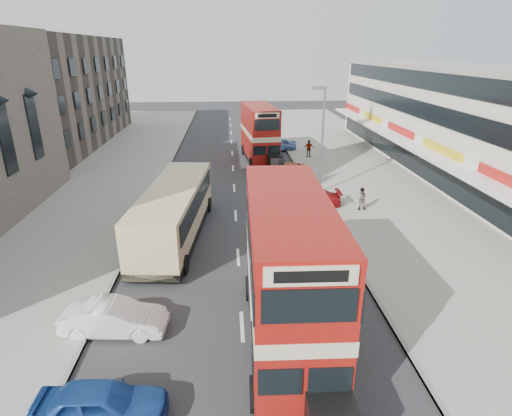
# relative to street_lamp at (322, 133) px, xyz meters

# --- Properties ---
(ground) EXTENTS (160.00, 160.00, 0.00)m
(ground) POSITION_rel_street_lamp_xyz_m (-6.52, -18.00, -4.78)
(ground) COLOR #28282B
(ground) RESTS_ON ground
(road_surface) EXTENTS (12.00, 90.00, 0.01)m
(road_surface) POSITION_rel_street_lamp_xyz_m (-6.52, 2.00, -4.78)
(road_surface) COLOR #28282B
(road_surface) RESTS_ON ground
(pavement_right) EXTENTS (12.00, 90.00, 0.15)m
(pavement_right) POSITION_rel_street_lamp_xyz_m (5.48, 2.00, -4.71)
(pavement_right) COLOR gray
(pavement_right) RESTS_ON ground
(pavement_left) EXTENTS (12.00, 90.00, 0.15)m
(pavement_left) POSITION_rel_street_lamp_xyz_m (-18.52, 2.00, -4.71)
(pavement_left) COLOR gray
(pavement_left) RESTS_ON ground
(kerb_left) EXTENTS (0.20, 90.00, 0.16)m
(kerb_left) POSITION_rel_street_lamp_xyz_m (-12.62, 2.00, -4.71)
(kerb_left) COLOR gray
(kerb_left) RESTS_ON ground
(kerb_right) EXTENTS (0.20, 90.00, 0.16)m
(kerb_right) POSITION_rel_street_lamp_xyz_m (-0.42, 2.00, -4.71)
(kerb_right) COLOR gray
(kerb_right) RESTS_ON ground
(brick_terrace) EXTENTS (14.00, 28.00, 12.00)m
(brick_terrace) POSITION_rel_street_lamp_xyz_m (-28.52, 20.00, 1.22)
(brick_terrace) COLOR #66594C
(brick_terrace) RESTS_ON ground
(commercial_row) EXTENTS (9.90, 46.20, 9.30)m
(commercial_row) POSITION_rel_street_lamp_xyz_m (13.42, 4.00, -0.09)
(commercial_row) COLOR beige
(commercial_row) RESTS_ON ground
(street_lamp) EXTENTS (1.00, 0.20, 8.12)m
(street_lamp) POSITION_rel_street_lamp_xyz_m (0.00, 0.00, 0.00)
(street_lamp) COLOR slate
(street_lamp) RESTS_ON ground
(bus_main) EXTENTS (3.00, 10.21, 5.59)m
(bus_main) POSITION_rel_street_lamp_xyz_m (-4.84, -16.91, -1.84)
(bus_main) COLOR black
(bus_main) RESTS_ON ground
(bus_second) EXTENTS (3.49, 9.67, 5.28)m
(bus_second) POSITION_rel_street_lamp_xyz_m (-3.79, 10.83, -2.00)
(bus_second) COLOR black
(bus_second) RESTS_ON ground
(coach) EXTENTS (3.90, 11.35, 2.95)m
(coach) POSITION_rel_street_lamp_xyz_m (-10.16, -7.20, -3.05)
(coach) COLOR black
(coach) RESTS_ON ground
(car_left_near) EXTENTS (3.99, 1.72, 1.34)m
(car_left_near) POSITION_rel_street_lamp_xyz_m (-10.87, -20.30, -4.11)
(car_left_near) COLOR #1A4290
(car_left_near) RESTS_ON ground
(car_left_front) EXTENTS (4.17, 1.76, 1.34)m
(car_left_front) POSITION_rel_street_lamp_xyz_m (-11.56, -16.00, -4.12)
(car_left_front) COLOR white
(car_left_front) RESTS_ON ground
(car_right_a) EXTENTS (4.30, 1.84, 1.24)m
(car_right_a) POSITION_rel_street_lamp_xyz_m (-1.16, -2.74, -4.17)
(car_right_a) COLOR maroon
(car_right_a) RESTS_ON ground
(car_right_b) EXTENTS (4.51, 2.11, 1.25)m
(car_right_b) POSITION_rel_street_lamp_xyz_m (-1.98, 4.72, -4.16)
(car_right_b) COLOR #BB4C12
(car_right_b) RESTS_ON ground
(car_right_c) EXTENTS (4.35, 2.07, 1.43)m
(car_right_c) POSITION_rel_street_lamp_xyz_m (-1.51, 14.83, -4.07)
(car_right_c) COLOR #6284C4
(car_right_c) RESTS_ON ground
(pedestrian_near) EXTENTS (0.62, 0.45, 1.61)m
(pedestrian_near) POSITION_rel_street_lamp_xyz_m (2.15, -3.77, -3.83)
(pedestrian_near) COLOR gray
(pedestrian_near) RESTS_ON pavement_right
(pedestrian_far) EXTENTS (1.04, 0.46, 1.75)m
(pedestrian_far) POSITION_rel_street_lamp_xyz_m (1.35, 11.32, -3.76)
(pedestrian_far) COLOR gray
(pedestrian_far) RESTS_ON pavement_right
(cyclist) EXTENTS (0.72, 1.68, 2.24)m
(cyclist) POSITION_rel_street_lamp_xyz_m (-2.37, 4.12, -3.99)
(cyclist) COLOR gray
(cyclist) RESTS_ON ground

